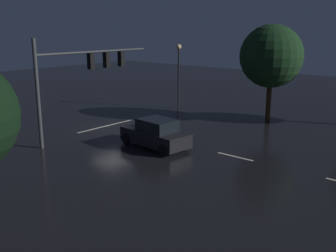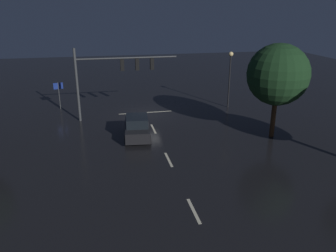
{
  "view_description": "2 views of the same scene",
  "coord_description": "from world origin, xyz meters",
  "px_view_note": "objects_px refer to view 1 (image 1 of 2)",
  "views": [
    {
      "loc": [
        18.06,
        20.6,
        6.87
      ],
      "look_at": [
        1.07,
        6.13,
        1.29
      ],
      "focal_mm": 42.65,
      "sensor_mm": 36.0,
      "label": 1
    },
    {
      "loc": [
        4.17,
        29.69,
        9.54
      ],
      "look_at": [
        -0.45,
        7.69,
        1.5
      ],
      "focal_mm": 36.15,
      "sensor_mm": 36.0,
      "label": 2
    }
  ],
  "objects_px": {
    "traffic_signal_assembly": "(83,69)",
    "tree_left_far": "(271,56)",
    "street_lamp_left_kerb": "(179,64)",
    "car_approaching": "(156,134)"
  },
  "relations": [
    {
      "from": "street_lamp_left_kerb",
      "to": "traffic_signal_assembly",
      "type": "bearing_deg",
      "value": 6.68
    },
    {
      "from": "traffic_signal_assembly",
      "to": "tree_left_far",
      "type": "height_order",
      "value": "tree_left_far"
    },
    {
      "from": "street_lamp_left_kerb",
      "to": "tree_left_far",
      "type": "height_order",
      "value": "tree_left_far"
    },
    {
      "from": "traffic_signal_assembly",
      "to": "car_approaching",
      "type": "xyz_separation_m",
      "value": [
        -1.19,
        4.93,
        -3.52
      ]
    },
    {
      "from": "traffic_signal_assembly",
      "to": "street_lamp_left_kerb",
      "type": "xyz_separation_m",
      "value": [
        -10.98,
        -1.29,
        -0.55
      ]
    },
    {
      "from": "traffic_signal_assembly",
      "to": "tree_left_far",
      "type": "distance_m",
      "value": 13.29
    },
    {
      "from": "traffic_signal_assembly",
      "to": "car_approaching",
      "type": "distance_m",
      "value": 6.17
    },
    {
      "from": "traffic_signal_assembly",
      "to": "car_approaching",
      "type": "height_order",
      "value": "traffic_signal_assembly"
    },
    {
      "from": "car_approaching",
      "to": "tree_left_far",
      "type": "xyz_separation_m",
      "value": [
        -10.13,
        2.01,
        4.0
      ]
    },
    {
      "from": "street_lamp_left_kerb",
      "to": "car_approaching",
      "type": "bearing_deg",
      "value": 32.42
    }
  ]
}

